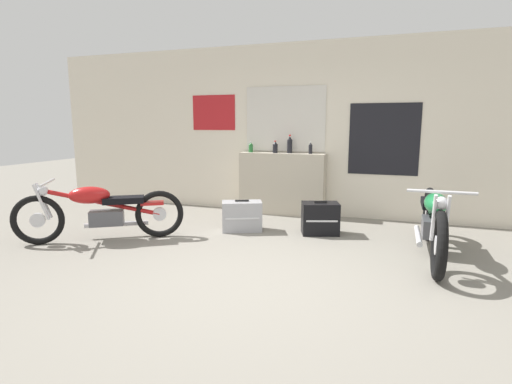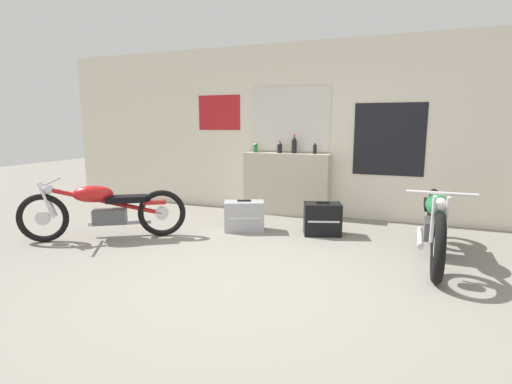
# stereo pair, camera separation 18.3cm
# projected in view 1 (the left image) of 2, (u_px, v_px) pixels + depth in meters

# --- Properties ---
(ground_plane) EXTENTS (24.00, 24.00, 0.00)m
(ground_plane) POSITION_uv_depth(u_px,v_px,m) (253.00, 279.00, 3.93)
(ground_plane) COLOR gray
(wall_back) EXTENTS (10.00, 0.07, 2.80)m
(wall_back) POSITION_uv_depth(u_px,v_px,m) (316.00, 130.00, 6.49)
(wall_back) COLOR beige
(wall_back) RESTS_ON ground_plane
(sill_counter) EXTENTS (1.43, 0.28, 1.03)m
(sill_counter) POSITION_uv_depth(u_px,v_px,m) (282.00, 184.00, 6.65)
(sill_counter) COLOR #B7AD99
(sill_counter) RESTS_ON ground_plane
(bottle_leftmost) EXTENTS (0.07, 0.07, 0.18)m
(bottle_leftmost) POSITION_uv_depth(u_px,v_px,m) (251.00, 147.00, 6.72)
(bottle_leftmost) COLOR #23662D
(bottle_leftmost) RESTS_ON sill_counter
(bottle_left_center) EXTENTS (0.08, 0.08, 0.20)m
(bottle_left_center) POSITION_uv_depth(u_px,v_px,m) (275.00, 147.00, 6.57)
(bottle_left_center) COLOR black
(bottle_left_center) RESTS_ON sill_counter
(bottle_center) EXTENTS (0.09, 0.09, 0.30)m
(bottle_center) POSITION_uv_depth(u_px,v_px,m) (290.00, 145.00, 6.52)
(bottle_center) COLOR black
(bottle_center) RESTS_ON sill_counter
(bottle_right_center) EXTENTS (0.06, 0.06, 0.20)m
(bottle_right_center) POSITION_uv_depth(u_px,v_px,m) (311.00, 148.00, 6.38)
(bottle_right_center) COLOR black
(bottle_right_center) RESTS_ON sill_counter
(motorcycle_green) EXTENTS (0.64, 2.14, 0.87)m
(motorcycle_green) POSITION_uv_depth(u_px,v_px,m) (433.00, 221.00, 4.53)
(motorcycle_green) COLOR black
(motorcycle_green) RESTS_ON ground_plane
(motorcycle_red) EXTENTS (1.82, 1.22, 0.80)m
(motorcycle_red) POSITION_uv_depth(u_px,v_px,m) (100.00, 210.00, 5.16)
(motorcycle_red) COLOR black
(motorcycle_red) RESTS_ON ground_plane
(hard_case_silver) EXTENTS (0.63, 0.49, 0.45)m
(hard_case_silver) POSITION_uv_depth(u_px,v_px,m) (242.00, 216.00, 5.67)
(hard_case_silver) COLOR #9E9EA3
(hard_case_silver) RESTS_ON ground_plane
(hard_case_black) EXTENTS (0.57, 0.46, 0.46)m
(hard_case_black) POSITION_uv_depth(u_px,v_px,m) (320.00, 218.00, 5.50)
(hard_case_black) COLOR black
(hard_case_black) RESTS_ON ground_plane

